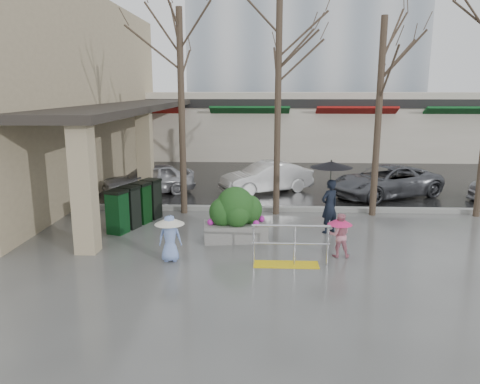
# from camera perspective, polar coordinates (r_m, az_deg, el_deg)

# --- Properties ---
(ground) EXTENTS (120.00, 120.00, 0.00)m
(ground) POSITION_cam_1_polar(r_m,az_deg,el_deg) (12.83, -0.50, -6.82)
(ground) COLOR #51514F
(ground) RESTS_ON ground
(street_asphalt) EXTENTS (120.00, 36.00, 0.01)m
(street_asphalt) POSITION_cam_1_polar(r_m,az_deg,el_deg) (34.36, 1.46, 5.43)
(street_asphalt) COLOR black
(street_asphalt) RESTS_ON ground
(curb) EXTENTS (120.00, 0.30, 0.15)m
(curb) POSITION_cam_1_polar(r_m,az_deg,el_deg) (16.64, 0.23, -2.01)
(curb) COLOR gray
(curb) RESTS_ON ground
(near_building) EXTENTS (6.00, 18.00, 8.00)m
(near_building) POSITION_cam_1_polar(r_m,az_deg,el_deg) (22.29, -23.55, 10.87)
(near_building) COLOR tan
(near_building) RESTS_ON ground
(canopy_slab) EXTENTS (2.80, 18.00, 0.25)m
(canopy_slab) POSITION_cam_1_polar(r_m,az_deg,el_deg) (20.83, -12.83, 10.50)
(canopy_slab) COLOR #2D2823
(canopy_slab) RESTS_ON pillar_front
(pillar_front) EXTENTS (0.55, 0.55, 3.50)m
(pillar_front) POSITION_cam_1_polar(r_m,az_deg,el_deg) (12.70, -18.50, 0.52)
(pillar_front) COLOR tan
(pillar_front) RESTS_ON ground
(pillar_back) EXTENTS (0.55, 0.55, 3.50)m
(pillar_back) POSITION_cam_1_polar(r_m,az_deg,el_deg) (18.82, -11.50, 4.64)
(pillar_back) COLOR tan
(pillar_back) RESTS_ON ground
(storefront_row) EXTENTS (34.00, 6.74, 4.00)m
(storefront_row) POSITION_cam_1_polar(r_m,az_deg,el_deg) (30.17, 5.18, 8.23)
(storefront_row) COLOR beige
(storefront_row) RESTS_ON ground
(handrail) EXTENTS (1.90, 0.50, 1.03)m
(handrail) POSITION_cam_1_polar(r_m,az_deg,el_deg) (11.58, 5.97, -7.09)
(handrail) COLOR yellow
(handrail) RESTS_ON ground
(tree_west) EXTENTS (3.20, 3.20, 6.80)m
(tree_west) POSITION_cam_1_polar(r_m,az_deg,el_deg) (15.93, -7.29, 15.43)
(tree_west) COLOR #382B21
(tree_west) RESTS_ON ground
(tree_midwest) EXTENTS (3.20, 3.20, 7.00)m
(tree_midwest) POSITION_cam_1_polar(r_m,az_deg,el_deg) (15.73, 4.74, 16.07)
(tree_midwest) COLOR #382B21
(tree_midwest) RESTS_ON ground
(tree_mideast) EXTENTS (3.20, 3.20, 6.50)m
(tree_mideast) POSITION_cam_1_polar(r_m,az_deg,el_deg) (16.17, 16.86, 14.17)
(tree_mideast) COLOR #382B21
(tree_mideast) RESTS_ON ground
(woman) EXTENTS (1.25, 1.25, 2.21)m
(woman) POSITION_cam_1_polar(r_m,az_deg,el_deg) (14.07, 10.94, 0.42)
(woman) COLOR black
(woman) RESTS_ON ground
(child_pink) EXTENTS (0.64, 0.64, 1.15)m
(child_pink) POSITION_cam_1_polar(r_m,az_deg,el_deg) (12.27, 12.04, -4.81)
(child_pink) COLOR #CF7E90
(child_pink) RESTS_ON ground
(child_blue) EXTENTS (0.75, 0.75, 1.19)m
(child_blue) POSITION_cam_1_polar(r_m,az_deg,el_deg) (11.81, -8.55, -5.01)
(child_blue) COLOR #7E9BE1
(child_blue) RESTS_ON ground
(planter) EXTENTS (1.88, 1.12, 1.56)m
(planter) POSITION_cam_1_polar(r_m,az_deg,el_deg) (13.28, -0.52, -2.79)
(planter) COLOR #65635E
(planter) RESTS_ON ground
(news_boxes) EXTENTS (1.31, 2.40, 1.32)m
(news_boxes) POSITION_cam_1_polar(r_m,az_deg,el_deg) (15.10, -12.64, -1.54)
(news_boxes) COLOR #0D3C18
(news_boxes) RESTS_ON ground
(car_a) EXTENTS (3.99, 2.83, 1.26)m
(car_a) POSITION_cam_1_polar(r_m,az_deg,el_deg) (19.48, -11.07, 1.59)
(car_a) COLOR #A3A3A7
(car_a) RESTS_ON ground
(car_b) EXTENTS (4.01, 2.92, 1.26)m
(car_b) POSITION_cam_1_polar(r_m,az_deg,el_deg) (19.48, 3.24, 1.80)
(car_b) COLOR silver
(car_b) RESTS_ON ground
(car_c) EXTENTS (4.99, 3.85, 1.26)m
(car_c) POSITION_cam_1_polar(r_m,az_deg,el_deg) (19.52, 17.35, 1.27)
(car_c) COLOR #54555B
(car_c) RESTS_ON ground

